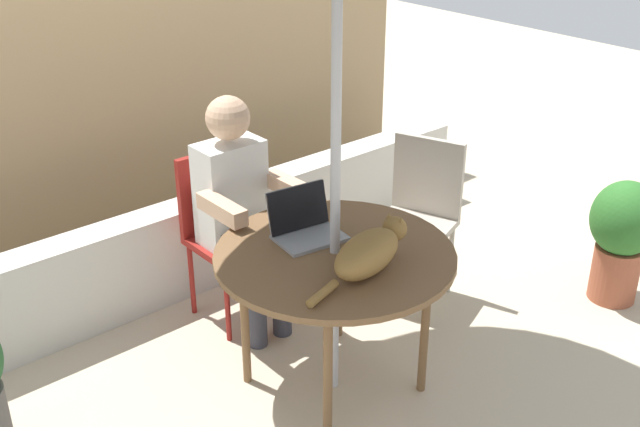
% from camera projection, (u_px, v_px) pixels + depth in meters
% --- Properties ---
extents(ground_plane, '(14.00, 14.00, 0.00)m').
position_uv_depth(ground_plane, '(333.00, 385.00, 3.74)').
color(ground_plane, '#BCAD93').
extents(fence_back, '(4.54, 0.08, 1.98)m').
position_uv_depth(fence_back, '(113.00, 90.00, 4.68)').
color(fence_back, tan).
rests_on(fence_back, ground).
extents(planter_wall_low, '(4.08, 0.20, 0.54)m').
position_uv_depth(planter_wall_low, '(194.00, 244.00, 4.44)').
color(planter_wall_low, beige).
rests_on(planter_wall_low, ground).
extents(patio_table, '(1.07, 1.07, 0.73)m').
position_uv_depth(patio_table, '(335.00, 263.00, 3.44)').
color(patio_table, brown).
rests_on(patio_table, ground).
extents(chair_occupied, '(0.40, 0.40, 0.91)m').
position_uv_depth(chair_occupied, '(224.00, 221.00, 4.10)').
color(chair_occupied, maroon).
rests_on(chair_occupied, ground).
extents(chair_empty, '(0.51, 0.51, 0.91)m').
position_uv_depth(chair_empty, '(420.00, 207.00, 4.26)').
color(chair_empty, '#B2A899').
rests_on(chair_empty, ground).
extents(person_seated, '(0.48, 0.48, 1.25)m').
position_uv_depth(person_seated, '(239.00, 202.00, 3.92)').
color(person_seated, white).
rests_on(person_seated, ground).
extents(laptop, '(0.33, 0.29, 0.21)m').
position_uv_depth(laptop, '(304.00, 222.00, 3.53)').
color(laptop, gray).
rests_on(laptop, patio_table).
extents(cat, '(0.65, 0.29, 0.17)m').
position_uv_depth(cat, '(370.00, 252.00, 3.24)').
color(cat, olive).
rests_on(cat, patio_table).
extents(potted_plant_near_fence, '(0.37, 0.37, 0.71)m').
position_uv_depth(potted_plant_near_fence, '(622.00, 234.00, 4.25)').
color(potted_plant_near_fence, '#9E5138').
rests_on(potted_plant_near_fence, ground).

